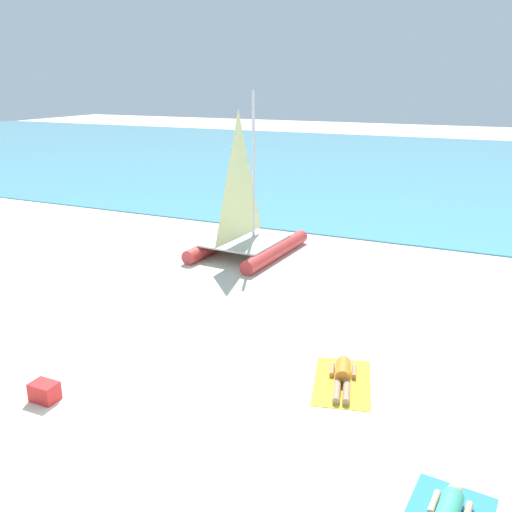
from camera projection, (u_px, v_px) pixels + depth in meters
ground_plane at (310, 254)px, 19.06m from camera, size 120.00×120.00×0.00m
ocean_water at (417, 165)px, 38.44m from camera, size 120.00×40.00×0.05m
sailboat_red at (246, 231)px, 18.77m from camera, size 2.90×4.30×5.40m
towel_left at (342, 382)px, 10.96m from camera, size 1.53×2.11×0.01m
sunbather_left at (343, 375)px, 10.99m from camera, size 0.77×1.55×0.30m
cooler_box at (45, 392)px, 10.31m from camera, size 0.50×0.36×0.36m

